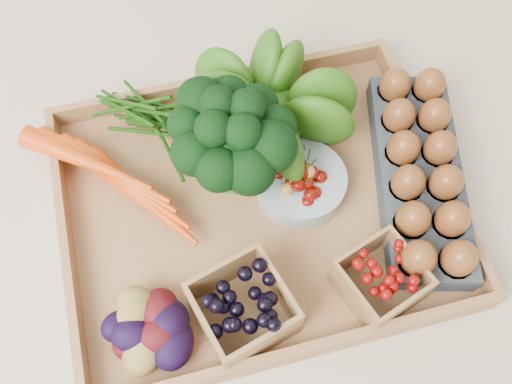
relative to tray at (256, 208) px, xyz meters
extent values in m
plane|color=beige|center=(0.00, 0.00, -0.01)|extent=(4.00, 4.00, 0.00)
cube|color=#A47244|center=(0.00, 0.00, 0.00)|extent=(0.55, 0.45, 0.01)
sphere|color=#1D530D|center=(0.05, 0.11, 0.09)|extent=(0.16, 0.16, 0.16)
cylinder|color=#8C9EA5|center=(0.07, 0.01, 0.02)|extent=(0.13, 0.13, 0.03)
cube|color=#353E44|center=(0.24, -0.02, 0.03)|extent=(0.20, 0.35, 0.04)
cube|color=black|center=(-0.06, -0.15, 0.05)|extent=(0.14, 0.14, 0.08)
cube|color=#6A0604|center=(0.13, -0.16, 0.04)|extent=(0.12, 0.12, 0.07)
camera|label=1|loc=(-0.09, -0.35, 0.75)|focal=40.00mm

